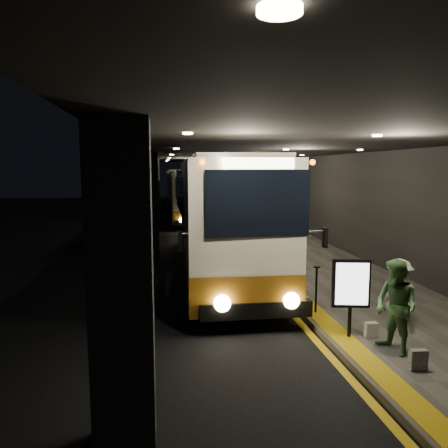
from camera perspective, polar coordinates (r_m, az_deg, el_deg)
ground at (r=14.26m, az=-3.99°, el=-8.09°), size 90.00×90.00×0.00m
lane_line_white at (r=19.11m, az=-10.48°, el=-4.22°), size 0.12×50.00×0.01m
kerb_stripe_yellow at (r=19.38m, az=1.90°, el=-3.95°), size 0.18×50.00×0.01m
sidewalk at (r=19.92m, az=8.73°, el=-3.52°), size 4.50×50.00×0.15m
tactile_strip at (r=19.44m, az=3.36°, el=-3.46°), size 0.50×50.00×0.01m
terminal_wall at (r=20.36m, az=14.99°, el=4.85°), size 0.10×50.00×6.00m
support_columns at (r=17.80m, az=-9.81°, el=2.09°), size 0.80×24.80×4.40m
canopy at (r=19.05m, az=2.41°, el=9.75°), size 9.00×50.00×0.40m
coach_main at (r=15.91m, az=-0.54°, el=0.61°), size 3.06×12.96×4.02m
coach_second at (r=31.78m, az=-4.80°, el=3.46°), size 2.45×11.11×3.48m
coach_third at (r=42.64m, az=-5.71°, el=4.47°), size 2.80×11.45×3.57m
passenger_boarding at (r=13.02m, az=8.94°, el=-5.51°), size 0.40×0.58×1.53m
passenger_waiting_green at (r=9.32m, az=21.57°, el=-10.02°), size 0.79×1.03×1.87m
passenger_waiting_white at (r=10.80m, az=21.91°, el=-8.43°), size 0.54×1.06×1.60m
bag_polka at (r=8.98m, az=24.03°, el=-15.90°), size 0.32×0.15×0.38m
bag_plain at (r=10.21m, az=18.68°, el=-12.95°), size 0.27×0.16×0.33m
info_sign at (r=9.77m, az=16.25°, el=-7.67°), size 0.81×0.26×1.71m
stanchion_post at (r=11.33m, az=11.95°, el=-8.42°), size 0.05×0.05×1.19m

